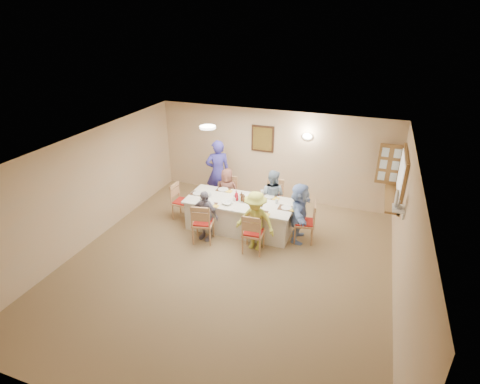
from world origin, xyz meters
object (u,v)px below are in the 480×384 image
(chair_back_right, at_px, (273,200))
(condiment_ketchup, at_px, (236,196))
(chair_right_end, at_px, (304,222))
(diner_back_left, at_px, (227,191))
(desk_fan, at_px, (398,201))
(chair_back_left, at_px, (229,195))
(chair_front_right, at_px, (253,232))
(diner_back_right, at_px, (272,196))
(diner_front_right, at_px, (255,221))
(diner_right_end, at_px, (299,212))
(serving_hatch, at_px, (402,178))
(chair_left_end, at_px, (182,201))
(chair_front_left, at_px, (203,222))
(diner_front_left, at_px, (205,215))
(dining_table, at_px, (240,215))
(caregiver, at_px, (218,172))

(chair_back_right, xyz_separation_m, condiment_ketchup, (-0.68, -0.82, 0.39))
(chair_right_end, height_order, diner_back_left, diner_back_left)
(desk_fan, xyz_separation_m, chair_back_left, (-3.95, 1.28, -1.10))
(chair_front_right, height_order, diner_back_left, diner_back_left)
(diner_back_left, bearing_deg, diner_back_right, 174.52)
(diner_front_right, bearing_deg, chair_back_left, 134.43)
(chair_front_right, distance_m, diner_right_end, 1.17)
(chair_front_right, bearing_deg, chair_back_right, -93.67)
(diner_right_end, bearing_deg, serving_hatch, -73.29)
(serving_hatch, distance_m, chair_back_left, 4.19)
(chair_right_end, bearing_deg, diner_back_right, -135.86)
(chair_front_right, height_order, condiment_ketchup, condiment_ketchup)
(serving_hatch, bearing_deg, diner_front_right, -151.50)
(chair_back_right, bearing_deg, desk_fan, -26.74)
(chair_left_end, bearing_deg, chair_front_left, -127.22)
(chair_left_end, bearing_deg, diner_front_left, -122.71)
(chair_left_end, xyz_separation_m, chair_right_end, (3.10, 0.00, 0.02))
(dining_table, distance_m, chair_right_end, 1.55)
(desk_fan, relative_size, diner_back_right, 0.22)
(diner_back_left, bearing_deg, desk_fan, 158.16)
(diner_back_right, bearing_deg, diner_back_left, 8.46)
(diner_back_left, height_order, caregiver, caregiver)
(desk_fan, xyz_separation_m, chair_front_left, (-3.95, -0.32, -1.06))
(chair_front_left, height_order, chair_right_end, chair_front_left)
(diner_back_left, xyz_separation_m, diner_front_left, (0.00, -1.36, -0.00))
(chair_back_left, xyz_separation_m, diner_front_right, (1.20, -1.48, 0.24))
(chair_back_right, distance_m, condiment_ketchup, 1.13)
(diner_back_left, bearing_deg, serving_hatch, 177.22)
(chair_left_end, relative_size, chair_right_end, 0.97)
(chair_left_end, xyz_separation_m, diner_back_right, (2.15, 0.68, 0.21))
(serving_hatch, height_order, chair_back_left, serving_hatch)
(chair_right_end, bearing_deg, serving_hatch, 104.29)
(desk_fan, height_order, chair_front_left, desk_fan)
(diner_back_right, height_order, diner_front_left, diner_back_right)
(diner_front_left, bearing_deg, diner_back_left, 101.53)
(chair_left_end, distance_m, diner_front_left, 1.18)
(serving_hatch, relative_size, chair_front_right, 1.56)
(dining_table, xyz_separation_m, diner_back_left, (-0.60, 0.68, 0.23))
(chair_back_right, height_order, chair_front_left, chair_back_right)
(diner_right_end, relative_size, condiment_ketchup, 5.54)
(serving_hatch, xyz_separation_m, desk_fan, (-0.11, -1.35, 0.05))
(desk_fan, height_order, diner_back_left, desk_fan)
(chair_front_left, bearing_deg, chair_left_end, -51.95)
(diner_back_right, bearing_deg, chair_back_left, 2.74)
(dining_table, relative_size, condiment_ketchup, 10.06)
(chair_back_left, height_order, caregiver, caregiver)
(diner_back_left, distance_m, caregiver, 0.71)
(chair_right_end, bearing_deg, diner_front_right, -64.67)
(chair_front_right, relative_size, chair_right_end, 0.99)
(diner_back_right, xyz_separation_m, diner_front_left, (-1.20, -1.36, -0.07))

